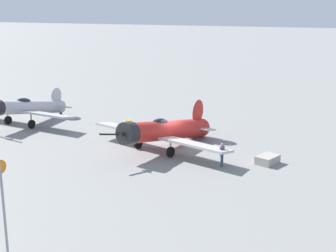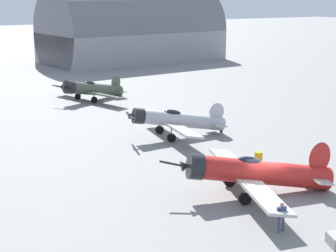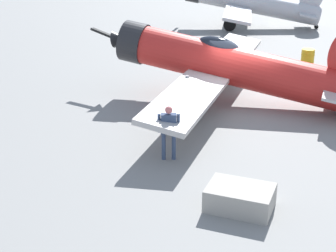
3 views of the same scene
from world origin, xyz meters
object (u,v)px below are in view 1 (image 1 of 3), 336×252
Objects in this scene: equipment_crate at (268,160)px; fuel_drum at (129,125)px; airplane_mid_apron at (27,108)px; ground_crew_mechanic at (222,152)px; airplane_foreground at (164,131)px.

fuel_drum is at bearing 69.51° from equipment_crate.
airplane_mid_apron is 6.60× the size of ground_crew_mechanic.
fuel_drum is (6.88, 10.65, -0.61)m from ground_crew_mechanic.
airplane_foreground is at bearing -130.52° from fuel_drum.
airplane_mid_apron is 5.80× the size of equipment_crate.
airplane_mid_apron is 10.07m from fuel_drum.
ground_crew_mechanic is 0.88× the size of equipment_crate.
ground_crew_mechanic is at bearing 85.31° from airplane_foreground.
airplane_foreground is at bearing 86.24° from equipment_crate.
fuel_drum is (4.52, 5.29, -1.07)m from airplane_foreground.
airplane_foreground reaches higher than ground_crew_mechanic.
airplane_foreground is 7.32× the size of ground_crew_mechanic.
airplane_mid_apron is 21.18m from ground_crew_mechanic.
ground_crew_mechanic is at bearing 121.93° from equipment_crate.
airplane_foreground is 7.04m from fuel_drum.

